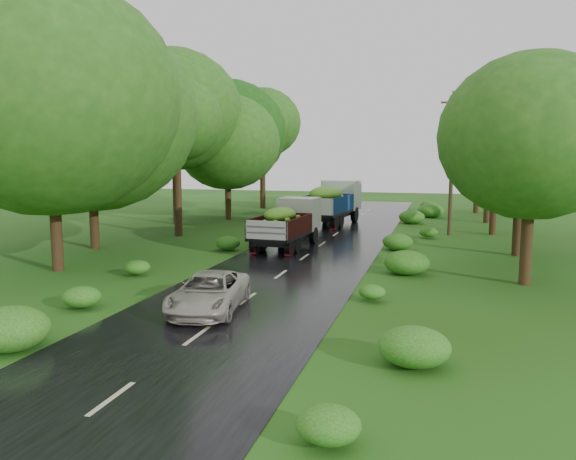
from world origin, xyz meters
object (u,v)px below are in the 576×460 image
at_px(truck_near, 288,221).
at_px(car, 209,292).
at_px(truck_far, 332,200).
at_px(utility_pole, 452,162).

distance_m(truck_near, car, 12.32).
relative_size(truck_far, car, 1.77).
xyz_separation_m(truck_near, car, (0.83, -12.26, -0.80)).
height_order(truck_near, truck_far, truck_far).
xyz_separation_m(truck_far, car, (0.49, -22.53, -1.08)).
xyz_separation_m(car, utility_pole, (7.28, 19.23, 3.76)).
distance_m(truck_far, car, 22.56).
height_order(truck_far, utility_pole, utility_pole).
bearing_deg(utility_pole, truck_far, 149.65).
bearing_deg(car, truck_far, 83.46).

